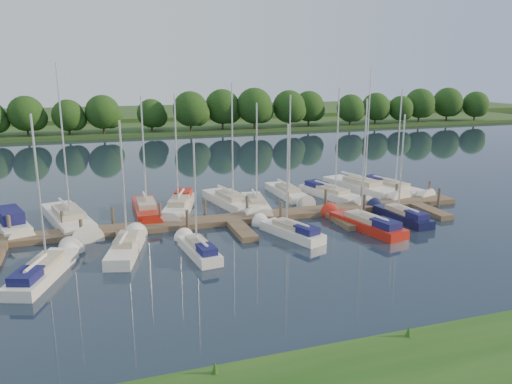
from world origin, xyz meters
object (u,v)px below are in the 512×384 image
object	(u,v)px
motorboat	(11,226)
sailboat_n_5	(232,203)
dock	(233,222)
sailboat_s_2	(199,250)

from	to	relation	value
motorboat	sailboat_n_5	xyz separation A→B (m)	(16.96, 1.46, -0.11)
dock	motorboat	world-z (taller)	motorboat
dock	sailboat_n_5	size ratio (longest dim) A/B	3.72
dock	sailboat_n_5	xyz separation A→B (m)	(1.29, 5.06, 0.08)
dock	sailboat_s_2	xyz separation A→B (m)	(-3.80, -5.37, 0.11)
dock	motorboat	size ratio (longest dim) A/B	6.15
sailboat_n_5	sailboat_s_2	size ratio (longest dim) A/B	1.42
motorboat	sailboat_s_2	size ratio (longest dim) A/B	0.86
dock	sailboat_s_2	size ratio (longest dim) A/B	5.30
motorboat	sailboat_s_2	bearing A→B (deg)	124.51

